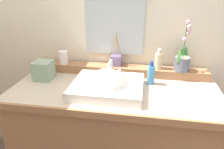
{
  "coord_description": "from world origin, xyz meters",
  "views": [
    {
      "loc": [
        0.2,
        -1.3,
        1.52
      ],
      "look_at": [
        -0.02,
        -0.02,
        0.97
      ],
      "focal_mm": 34.33,
      "sensor_mm": 36.0,
      "label": 1
    }
  ],
  "objects_px": {
    "potted_plant": "(182,61)",
    "tumbler_cup": "(63,57)",
    "sink_basin": "(107,88)",
    "reed_diffuser": "(116,60)",
    "soap_dispenser": "(159,61)",
    "lotion_bottle": "(151,74)",
    "tissue_box": "(44,70)"
  },
  "relations": [
    {
      "from": "soap_dispenser",
      "to": "sink_basin",
      "type": "bearing_deg",
      "value": -136.3
    },
    {
      "from": "potted_plant",
      "to": "tumbler_cup",
      "type": "height_order",
      "value": "potted_plant"
    },
    {
      "from": "tumbler_cup",
      "to": "lotion_bottle",
      "type": "distance_m",
      "value": 0.7
    },
    {
      "from": "tumbler_cup",
      "to": "lotion_bottle",
      "type": "height_order",
      "value": "same"
    },
    {
      "from": "reed_diffuser",
      "to": "tissue_box",
      "type": "bearing_deg",
      "value": -158.28
    },
    {
      "from": "reed_diffuser",
      "to": "lotion_bottle",
      "type": "relative_size",
      "value": 1.53
    },
    {
      "from": "tumbler_cup",
      "to": "tissue_box",
      "type": "bearing_deg",
      "value": -118.72
    },
    {
      "from": "soap_dispenser",
      "to": "tumbler_cup",
      "type": "xyz_separation_m",
      "value": [
        -0.74,
        -0.02,
        -0.01
      ]
    },
    {
      "from": "tumbler_cup",
      "to": "tissue_box",
      "type": "distance_m",
      "value": 0.2
    },
    {
      "from": "potted_plant",
      "to": "reed_diffuser",
      "type": "relative_size",
      "value": 1.4
    },
    {
      "from": "sink_basin",
      "to": "potted_plant",
      "type": "bearing_deg",
      "value": 31.4
    },
    {
      "from": "tissue_box",
      "to": "reed_diffuser",
      "type": "bearing_deg",
      "value": 21.72
    },
    {
      "from": "potted_plant",
      "to": "reed_diffuser",
      "type": "distance_m",
      "value": 0.49
    },
    {
      "from": "potted_plant",
      "to": "tumbler_cup",
      "type": "relative_size",
      "value": 3.47
    },
    {
      "from": "potted_plant",
      "to": "reed_diffuser",
      "type": "height_order",
      "value": "potted_plant"
    },
    {
      "from": "potted_plant",
      "to": "tissue_box",
      "type": "xyz_separation_m",
      "value": [
        -1.0,
        -0.17,
        -0.07
      ]
    },
    {
      "from": "reed_diffuser",
      "to": "tissue_box",
      "type": "relative_size",
      "value": 1.91
    },
    {
      "from": "sink_basin",
      "to": "tissue_box",
      "type": "distance_m",
      "value": 0.52
    },
    {
      "from": "reed_diffuser",
      "to": "tissue_box",
      "type": "xyz_separation_m",
      "value": [
        -0.51,
        -0.2,
        -0.04
      ]
    },
    {
      "from": "potted_plant",
      "to": "tumbler_cup",
      "type": "xyz_separation_m",
      "value": [
        -0.91,
        -0.01,
        -0.02
      ]
    },
    {
      "from": "tumbler_cup",
      "to": "tissue_box",
      "type": "relative_size",
      "value": 0.77
    },
    {
      "from": "sink_basin",
      "to": "potted_plant",
      "type": "xyz_separation_m",
      "value": [
        0.5,
        0.31,
        0.12
      ]
    },
    {
      "from": "lotion_bottle",
      "to": "tissue_box",
      "type": "xyz_separation_m",
      "value": [
        -0.78,
        -0.04,
        -0.0
      ]
    },
    {
      "from": "soap_dispenser",
      "to": "reed_diffuser",
      "type": "height_order",
      "value": "reed_diffuser"
    },
    {
      "from": "soap_dispenser",
      "to": "lotion_bottle",
      "type": "distance_m",
      "value": 0.16
    },
    {
      "from": "potted_plant",
      "to": "lotion_bottle",
      "type": "distance_m",
      "value": 0.27
    },
    {
      "from": "sink_basin",
      "to": "lotion_bottle",
      "type": "relative_size",
      "value": 2.7
    },
    {
      "from": "tumbler_cup",
      "to": "potted_plant",
      "type": "bearing_deg",
      "value": 0.32
    },
    {
      "from": "potted_plant",
      "to": "tissue_box",
      "type": "bearing_deg",
      "value": -170.14
    },
    {
      "from": "soap_dispenser",
      "to": "tissue_box",
      "type": "xyz_separation_m",
      "value": [
        -0.83,
        -0.19,
        -0.06
      ]
    },
    {
      "from": "tissue_box",
      "to": "lotion_bottle",
      "type": "bearing_deg",
      "value": 3.09
    },
    {
      "from": "sink_basin",
      "to": "reed_diffuser",
      "type": "relative_size",
      "value": 1.77
    }
  ]
}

